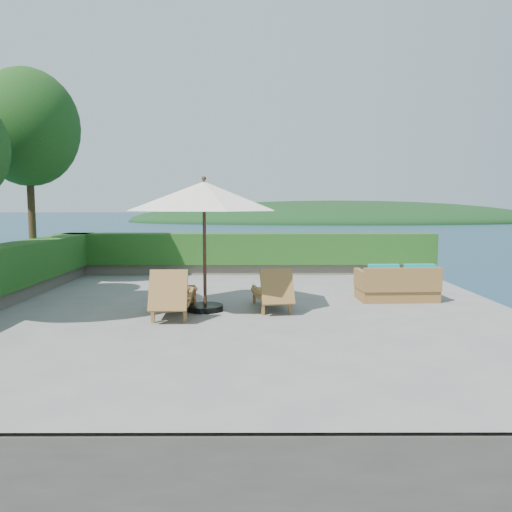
{
  "coord_description": "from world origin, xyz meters",
  "views": [
    {
      "loc": [
        0.27,
        -10.86,
        2.33
      ],
      "look_at": [
        0.3,
        0.8,
        1.1
      ],
      "focal_mm": 35.0,
      "sensor_mm": 36.0,
      "label": 1
    }
  ],
  "objects_px": {
    "patio_umbrella": "(204,197)",
    "wicker_loveseat": "(397,286)",
    "lounge_right": "(273,292)",
    "side_table": "(185,291)",
    "lounge_left": "(172,296)"
  },
  "relations": [
    {
      "from": "patio_umbrella",
      "to": "lounge_right",
      "type": "xyz_separation_m",
      "value": [
        1.47,
        0.07,
        -2.06
      ]
    },
    {
      "from": "patio_umbrella",
      "to": "wicker_loveseat",
      "type": "xyz_separation_m",
      "value": [
        4.52,
        1.12,
        -2.1
      ]
    },
    {
      "from": "patio_umbrella",
      "to": "lounge_right",
      "type": "bearing_deg",
      "value": 2.7
    },
    {
      "from": "lounge_left",
      "to": "wicker_loveseat",
      "type": "relative_size",
      "value": 0.96
    },
    {
      "from": "patio_umbrella",
      "to": "side_table",
      "type": "xyz_separation_m",
      "value": [
        -0.44,
        0.03,
        -2.03
      ]
    },
    {
      "from": "side_table",
      "to": "wicker_loveseat",
      "type": "bearing_deg",
      "value": 12.46
    },
    {
      "from": "patio_umbrella",
      "to": "side_table",
      "type": "height_order",
      "value": "patio_umbrella"
    },
    {
      "from": "side_table",
      "to": "wicker_loveseat",
      "type": "distance_m",
      "value": 5.08
    },
    {
      "from": "lounge_left",
      "to": "side_table",
      "type": "relative_size",
      "value": 3.06
    },
    {
      "from": "patio_umbrella",
      "to": "wicker_loveseat",
      "type": "relative_size",
      "value": 2.25
    },
    {
      "from": "lounge_right",
      "to": "patio_umbrella",
      "type": "bearing_deg",
      "value": 174.02
    },
    {
      "from": "lounge_right",
      "to": "wicker_loveseat",
      "type": "relative_size",
      "value": 0.92
    },
    {
      "from": "lounge_left",
      "to": "wicker_loveseat",
      "type": "xyz_separation_m",
      "value": [
        5.13,
        1.73,
        -0.08
      ]
    },
    {
      "from": "patio_umbrella",
      "to": "lounge_left",
      "type": "bearing_deg",
      "value": -135.37
    },
    {
      "from": "lounge_left",
      "to": "lounge_right",
      "type": "height_order",
      "value": "lounge_left"
    }
  ]
}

